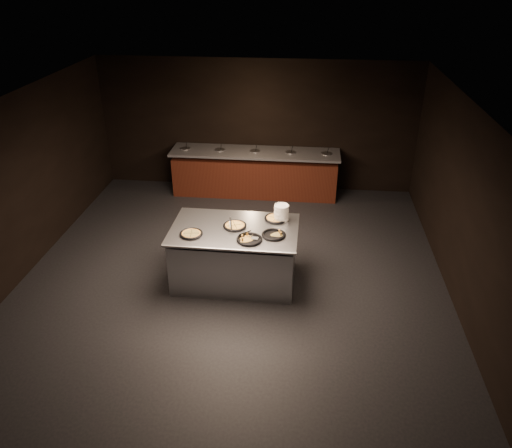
{
  "coord_description": "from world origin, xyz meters",
  "views": [
    {
      "loc": [
        1.1,
        -6.71,
        4.75
      ],
      "look_at": [
        0.37,
        0.3,
        0.97
      ],
      "focal_mm": 35.0,
      "sensor_mm": 36.0,
      "label": 1
    }
  ],
  "objects_px": {
    "pan_cheese_whole": "(235,226)",
    "pan_veggie_whole": "(191,234)",
    "plate_stack": "(281,213)",
    "serving_counter": "(235,255)"
  },
  "relations": [
    {
      "from": "pan_veggie_whole",
      "to": "plate_stack",
      "type": "bearing_deg",
      "value": 25.11
    },
    {
      "from": "pan_veggie_whole",
      "to": "pan_cheese_whole",
      "type": "relative_size",
      "value": 0.95
    },
    {
      "from": "pan_cheese_whole",
      "to": "pan_veggie_whole",
      "type": "bearing_deg",
      "value": -152.33
    },
    {
      "from": "plate_stack",
      "to": "pan_veggie_whole",
      "type": "distance_m",
      "value": 1.5
    },
    {
      "from": "serving_counter",
      "to": "pan_veggie_whole",
      "type": "height_order",
      "value": "pan_veggie_whole"
    },
    {
      "from": "pan_cheese_whole",
      "to": "plate_stack",
      "type": "bearing_deg",
      "value": 22.76
    },
    {
      "from": "plate_stack",
      "to": "pan_veggie_whole",
      "type": "bearing_deg",
      "value": -154.89
    },
    {
      "from": "plate_stack",
      "to": "pan_cheese_whole",
      "type": "xyz_separation_m",
      "value": [
        -0.72,
        -0.3,
        -0.11
      ]
    },
    {
      "from": "plate_stack",
      "to": "pan_veggie_whole",
      "type": "relative_size",
      "value": 0.74
    },
    {
      "from": "serving_counter",
      "to": "pan_cheese_whole",
      "type": "distance_m",
      "value": 0.53
    }
  ]
}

